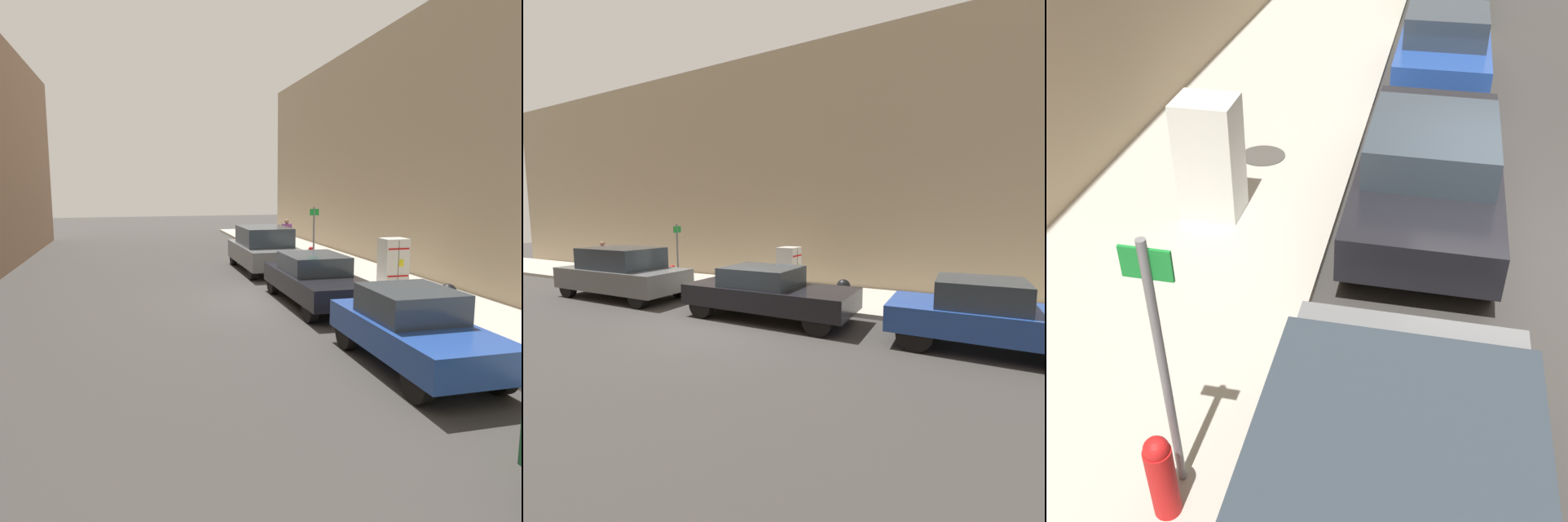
{
  "view_description": "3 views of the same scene",
  "coord_description": "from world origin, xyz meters",
  "views": [
    {
      "loc": [
        3.81,
        14.0,
        3.37
      ],
      "look_at": [
        -0.15,
        -1.63,
        0.91
      ],
      "focal_mm": 35.0,
      "sensor_mm": 36.0,
      "label": 1
    },
    {
      "loc": [
        6.93,
        5.39,
        2.66
      ],
      "look_at": [
        -2.15,
        0.77,
        1.46
      ],
      "focal_mm": 24.0,
      "sensor_mm": 36.0,
      "label": 2
    },
    {
      "loc": [
        -1.14,
        -7.14,
        4.78
      ],
      "look_at": [
        -2.25,
        -1.78,
        0.84
      ],
      "focal_mm": 45.0,
      "sensor_mm": 36.0,
      "label": 3
    }
  ],
  "objects": [
    {
      "name": "discarded_refrigerator",
      "position": [
        -3.92,
        0.07,
        0.93
      ],
      "size": [
        0.77,
        0.64,
        1.59
      ],
      "color": "silver",
      "rests_on": "sidewalk_slab"
    },
    {
      "name": "manhole_cover",
      "position": [
        -3.71,
        1.79,
        0.14
      ],
      "size": [
        0.7,
        0.7,
        0.02
      ],
      "primitive_type": "cylinder",
      "color": "#47443F",
      "rests_on": "sidewalk_slab"
    },
    {
      "name": "fire_hydrant",
      "position": [
        -2.85,
        -4.36,
        0.56
      ],
      "size": [
        0.22,
        0.22,
        0.84
      ],
      "color": "red",
      "rests_on": "sidewalk_slab"
    },
    {
      "name": "trash_bag",
      "position": [
        -4.68,
        1.81,
        0.37
      ],
      "size": [
        0.48,
        0.48,
        0.48
      ],
      "primitive_type": "sphere",
      "color": "black",
      "rests_on": "sidewalk_slab"
    },
    {
      "name": "sidewalk_slab",
      "position": [
        -4.11,
        0.0,
        0.07
      ],
      "size": [
        3.67,
        44.0,
        0.13
      ],
      "primitive_type": "cube",
      "color": "#B2ADA0",
      "rests_on": "ground"
    },
    {
      "name": "parked_hatchback_blue",
      "position": [
        -1.12,
        5.95,
        0.75
      ],
      "size": [
        1.73,
        3.92,
        1.46
      ],
      "color": "#23479E",
      "rests_on": "ground"
    },
    {
      "name": "ground_plane",
      "position": [
        0.0,
        0.0,
        0.0
      ],
      "size": [
        80.0,
        80.0,
        0.0
      ],
      "primitive_type": "plane",
      "color": "#383533"
    },
    {
      "name": "parked_sedan_dark",
      "position": [
        -1.12,
        0.81,
        0.73
      ],
      "size": [
        1.82,
        4.6,
        1.4
      ],
      "color": "black",
      "rests_on": "ground"
    },
    {
      "name": "street_sign_post",
      "position": [
        -2.84,
        -4.05,
        1.47
      ],
      "size": [
        0.36,
        0.07,
        2.39
      ],
      "color": "slate",
      "rests_on": "sidewalk_slab"
    }
  ]
}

